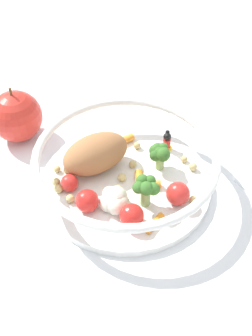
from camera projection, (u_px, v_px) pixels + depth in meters
ground_plane at (113, 184)px, 0.60m from camera, size 2.40×2.40×0.00m
food_container at (122, 170)px, 0.57m from camera, size 0.25×0.25×0.07m
loose_apple at (16, 116)px, 0.65m from camera, size 0.08×0.08×0.09m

